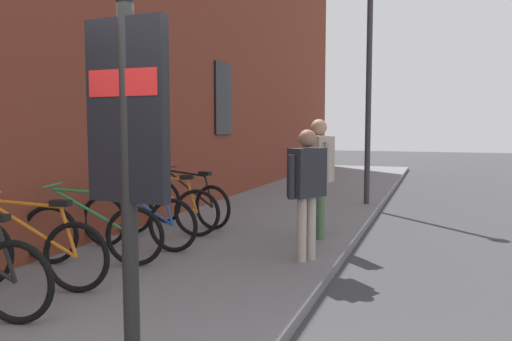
# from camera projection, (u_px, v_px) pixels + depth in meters

# --- Properties ---
(ground) EXTENTS (60.00, 60.00, 0.00)m
(ground) POSITION_uv_depth(u_px,v_px,m) (426.00, 250.00, 7.36)
(ground) COLOR #38383A
(sidewalk_pavement) EXTENTS (24.00, 3.50, 0.12)m
(sidewalk_pavement) POSITION_uv_depth(u_px,v_px,m) (284.00, 213.00, 10.16)
(sidewalk_pavement) COLOR slate
(sidewalk_pavement) RESTS_ON ground
(station_facade) EXTENTS (22.00, 0.65, 7.20)m
(station_facade) POSITION_uv_depth(u_px,v_px,m) (210.00, 46.00, 11.47)
(station_facade) COLOR brown
(station_facade) RESTS_ON ground
(bicycle_beside_lamp) EXTENTS (0.49, 1.76, 0.97)m
(bicycle_beside_lamp) POSITION_uv_depth(u_px,v_px,m) (29.00, 252.00, 5.16)
(bicycle_beside_lamp) COLOR black
(bicycle_beside_lamp) RESTS_ON sidewalk_pavement
(bicycle_mid_rack) EXTENTS (0.60, 1.73, 0.97)m
(bicycle_mid_rack) POSITION_uv_depth(u_px,v_px,m) (93.00, 233.00, 6.07)
(bicycle_mid_rack) COLOR black
(bicycle_mid_rack) RESTS_ON sidewalk_pavement
(bicycle_under_window) EXTENTS (0.48, 1.77, 0.97)m
(bicycle_under_window) POSITION_uv_depth(u_px,v_px,m) (138.00, 221.00, 6.87)
(bicycle_under_window) COLOR black
(bicycle_under_window) RESTS_ON sidewalk_pavement
(bicycle_end_of_row) EXTENTS (0.48, 1.76, 0.97)m
(bicycle_end_of_row) POSITION_uv_depth(u_px,v_px,m) (164.00, 210.00, 7.75)
(bicycle_end_of_row) COLOR black
(bicycle_end_of_row) RESTS_ON sidewalk_pavement
(bicycle_nearest_sign) EXTENTS (0.60, 1.73, 0.97)m
(bicycle_nearest_sign) POSITION_uv_depth(u_px,v_px,m) (188.00, 203.00, 8.48)
(bicycle_nearest_sign) COLOR black
(bicycle_nearest_sign) RESTS_ON sidewalk_pavement
(transit_info_sign) EXTENTS (0.12, 0.55, 2.40)m
(transit_info_sign) POSITION_uv_depth(u_px,v_px,m) (128.00, 136.00, 3.06)
(transit_info_sign) COLOR black
(transit_info_sign) RESTS_ON sidewalk_pavement
(pedestrian_crossing_street) EXTENTS (0.55, 0.52, 1.76)m
(pedestrian_crossing_street) POSITION_uv_depth(u_px,v_px,m) (318.00, 166.00, 7.52)
(pedestrian_crossing_street) COLOR #4C724C
(pedestrian_crossing_street) RESTS_ON sidewalk_pavement
(pedestrian_near_bus) EXTENTS (0.55, 0.43, 1.62)m
(pedestrian_near_bus) POSITION_uv_depth(u_px,v_px,m) (307.00, 181.00, 6.23)
(pedestrian_near_bus) COLOR #B2A599
(pedestrian_near_bus) RESTS_ON sidewalk_pavement
(street_lamp) EXTENTS (0.28, 0.28, 4.80)m
(street_lamp) POSITION_uv_depth(u_px,v_px,m) (369.00, 69.00, 10.71)
(street_lamp) COLOR #333338
(street_lamp) RESTS_ON sidewalk_pavement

